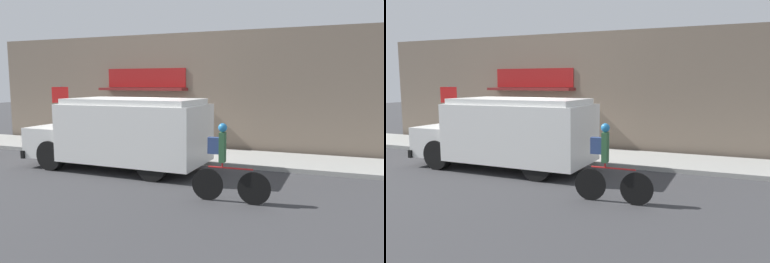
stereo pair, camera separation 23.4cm
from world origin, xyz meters
TOP-DOWN VIEW (x-y plane):
  - ground_plane at (0.00, 0.00)m, footprint 70.00×70.00m
  - sidewalk at (0.00, 1.24)m, footprint 28.00×2.48m
  - storefront at (-0.03, 2.74)m, footprint 16.96×0.86m
  - school_bus at (0.09, -1.29)m, footprint 5.59×2.66m
  - cyclist at (3.79, -3.24)m, footprint 1.76×0.20m
  - stop_sign_post at (-3.88, 0.72)m, footprint 0.45×0.45m

SIDE VIEW (x-z plane):
  - ground_plane at x=0.00m, z-range 0.00..0.00m
  - sidewalk at x=0.00m, z-range 0.00..0.14m
  - cyclist at x=3.79m, z-range -0.07..1.67m
  - school_bus at x=0.09m, z-range 0.05..2.19m
  - stop_sign_post at x=-3.88m, z-range 0.54..2.89m
  - storefront at x=-0.03m, z-range 0.01..4.51m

